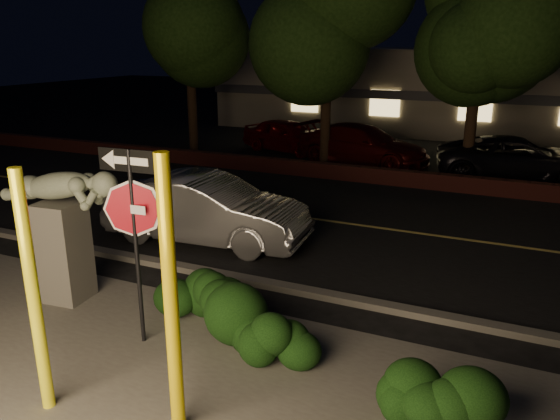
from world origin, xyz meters
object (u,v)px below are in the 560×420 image
object	(u,v)px
yellow_pole_right	(171,301)
silver_sedan	(206,209)
parked_car_dark	(517,159)
parked_car_darkred	(362,145)
sculpture	(62,220)
signpost	(133,209)
yellow_pole_left	(33,295)
parked_car_red	(287,136)

from	to	relation	value
yellow_pole_right	silver_sedan	world-z (taller)	yellow_pole_right
silver_sedan	parked_car_dark	world-z (taller)	silver_sedan
silver_sedan	parked_car_darkred	distance (m)	9.36
yellow_pole_right	sculpture	xyz separation A→B (m)	(-3.64, 2.04, -0.18)
yellow_pole_right	signpost	size ratio (longest dim) A/B	1.12
parked_car_darkred	parked_car_dark	size ratio (longest dim) A/B	0.99
yellow_pole_left	parked_car_red	size ratio (longest dim) A/B	0.77
yellow_pole_left	parked_car_dark	distance (m)	15.75
sculpture	parked_car_darkred	xyz separation A→B (m)	(1.57, 12.80, -0.74)
signpost	parked_car_red	size ratio (longest dim) A/B	0.75
sculpture	parked_car_dark	size ratio (longest dim) A/B	0.47
yellow_pole_right	parked_car_red	xyz separation A→B (m)	(-5.53, 15.90, -0.97)
yellow_pole_right	silver_sedan	bearing A→B (deg)	118.41
yellow_pole_left	sculpture	size ratio (longest dim) A/B	1.28
signpost	sculpture	size ratio (longest dim) A/B	1.24
yellow_pole_right	sculpture	size ratio (longest dim) A/B	1.39
parked_car_dark	yellow_pole_left	bearing A→B (deg)	151.31
sculpture	parked_car_red	distance (m)	14.01
yellow_pole_right	parked_car_dark	bearing A→B (deg)	77.84
sculpture	parked_car_dark	xyz separation A→B (m)	(6.80, 12.60, -0.76)
parked_car_red	parked_car_dark	size ratio (longest dim) A/B	0.78
yellow_pole_left	signpost	size ratio (longest dim) A/B	1.03
signpost	sculpture	xyz separation A→B (m)	(-2.05, 0.64, -0.63)
signpost	parked_car_red	bearing A→B (deg)	101.81
parked_car_darkred	parked_car_red	bearing A→B (deg)	84.20
sculpture	parked_car_darkred	size ratio (longest dim) A/B	0.48
signpost	silver_sedan	size ratio (longest dim) A/B	0.64
yellow_pole_left	silver_sedan	size ratio (longest dim) A/B	0.66
parked_car_dark	silver_sedan	bearing A→B (deg)	135.26
yellow_pole_left	silver_sedan	xyz separation A→B (m)	(-1.30, 5.86, -0.76)
silver_sedan	parked_car_darkred	size ratio (longest dim) A/B	0.93
signpost	parked_car_dark	distance (m)	14.13
silver_sedan	signpost	bearing A→B (deg)	-165.04
sculpture	silver_sedan	bearing A→B (deg)	73.70
parked_car_red	yellow_pole_right	bearing A→B (deg)	-143.69
parked_car_red	silver_sedan	bearing A→B (deg)	-149.12
parked_car_red	parked_car_darkred	distance (m)	3.62
parked_car_red	parked_car_darkred	xyz separation A→B (m)	(3.46, -1.06, 0.05)
yellow_pole_right	parked_car_dark	size ratio (longest dim) A/B	0.65
yellow_pole_left	parked_car_dark	xyz separation A→B (m)	(4.85, 14.97, -0.82)
parked_car_dark	yellow_pole_right	bearing A→B (deg)	157.11
yellow_pole_right	silver_sedan	distance (m)	6.35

